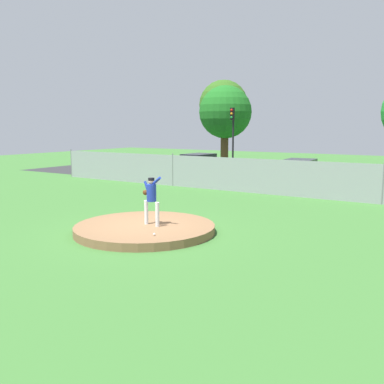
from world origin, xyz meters
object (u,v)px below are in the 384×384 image
(parked_car_white, at_px, (198,166))
(traffic_light_near, at_px, (233,129))
(parked_car_slate, at_px, (299,173))
(traffic_cone_orange, at_px, (240,172))
(pitcher_youth, at_px, (151,196))
(baseball, at_px, (154,234))

(parked_car_white, relative_size, traffic_light_near, 0.84)
(parked_car_slate, distance_m, traffic_cone_orange, 6.21)
(pitcher_youth, bearing_deg, traffic_cone_orange, 106.71)
(pitcher_youth, xyz_separation_m, parked_car_slate, (0.29, 14.13, -0.50))
(pitcher_youth, relative_size, parked_car_slate, 0.39)
(pitcher_youth, bearing_deg, parked_car_white, 116.03)
(parked_car_slate, distance_m, traffic_light_near, 8.23)
(baseball, height_order, traffic_light_near, traffic_light_near)
(traffic_cone_orange, bearing_deg, pitcher_youth, -73.29)
(pitcher_youth, xyz_separation_m, baseball, (0.91, -1.04, -0.96))
(parked_car_white, bearing_deg, parked_car_slate, -2.14)
(parked_car_slate, height_order, traffic_light_near, traffic_light_near)
(parked_car_white, xyz_separation_m, traffic_light_near, (0.67, 3.82, 2.58))
(baseball, bearing_deg, traffic_light_near, 110.66)
(baseball, bearing_deg, pitcher_youth, 131.00)
(baseball, relative_size, traffic_light_near, 0.01)
(parked_car_slate, height_order, traffic_cone_orange, parked_car_slate)
(pitcher_youth, distance_m, traffic_cone_orange, 17.89)
(parked_car_white, xyz_separation_m, parked_car_slate, (7.32, -0.27, -0.03))
(pitcher_youth, bearing_deg, baseball, -49.00)
(traffic_cone_orange, bearing_deg, traffic_light_near, 137.70)
(traffic_cone_orange, bearing_deg, baseball, -71.59)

